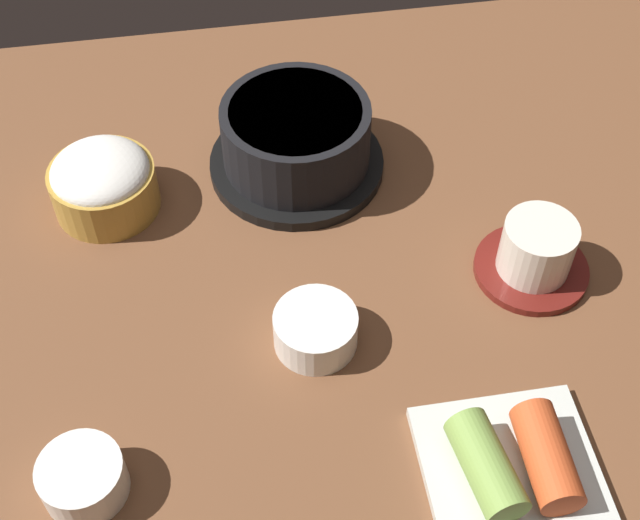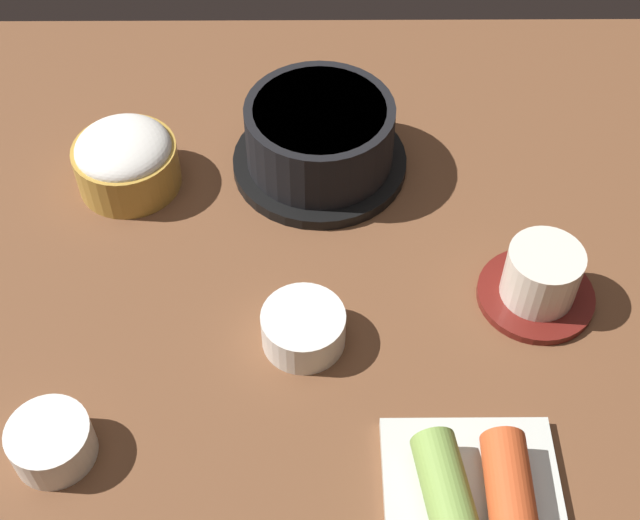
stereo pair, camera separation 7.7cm
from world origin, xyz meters
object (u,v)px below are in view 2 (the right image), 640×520
at_px(rice_bowl, 126,159).
at_px(tea_cup_with_saucer, 540,279).
at_px(banchan_cup_center, 303,327).
at_px(stone_pot, 320,138).
at_px(kimchi_plate, 475,493).
at_px(side_bowl_near, 51,441).

relative_size(rice_bowl, tea_cup_with_saucer, 0.97).
bearing_deg(rice_bowl, tea_cup_with_saucer, -21.14).
bearing_deg(banchan_cup_center, stone_pot, 85.97).
height_order(stone_pot, kimchi_plate, stone_pot).
bearing_deg(stone_pot, banchan_cup_center, -94.03).
height_order(rice_bowl, kimchi_plate, rice_bowl).
bearing_deg(stone_pot, side_bowl_near, -123.11).
xyz_separation_m(rice_bowl, side_bowl_near, (-0.02, -0.30, -0.01)).
relative_size(rice_bowl, kimchi_plate, 0.76).
distance_m(tea_cup_with_saucer, side_bowl_near, 0.43).
bearing_deg(kimchi_plate, tea_cup_with_saucer, 67.87).
bearing_deg(rice_bowl, kimchi_plate, -48.44).
bearing_deg(tea_cup_with_saucer, rice_bowl, 158.86).
xyz_separation_m(rice_bowl, kimchi_plate, (0.30, -0.34, -0.02)).
distance_m(kimchi_plate, side_bowl_near, 0.32).
height_order(rice_bowl, banchan_cup_center, rice_bowl).
xyz_separation_m(kimchi_plate, side_bowl_near, (-0.32, 0.04, 0.00)).
height_order(tea_cup_with_saucer, side_bowl_near, tea_cup_with_saucer).
bearing_deg(tea_cup_with_saucer, banchan_cup_center, -167.86).
bearing_deg(side_bowl_near, banchan_cup_center, 28.72).
height_order(stone_pot, side_bowl_near, stone_pot).
relative_size(rice_bowl, side_bowl_near, 1.56).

